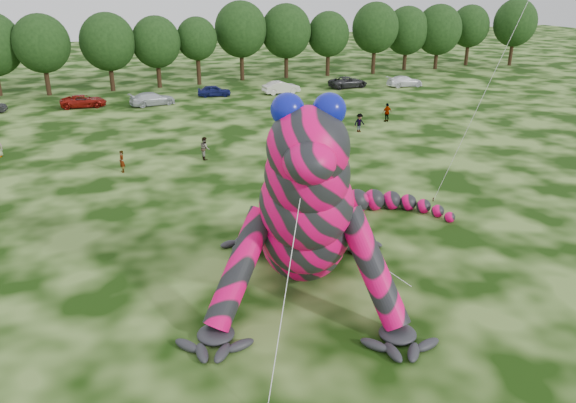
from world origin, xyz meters
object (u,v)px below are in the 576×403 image
(car_3, at_px, (152,99))
(car_7, at_px, (405,81))
(tree_13, at_px, (375,38))
(spectator_0, at_px, (122,162))
(spectator_5, at_px, (315,168))
(tree_16, at_px, (469,35))
(car_5, at_px, (281,87))
(tree_11, at_px, (286,41))
(tree_10, at_px, (241,41))
(tree_17, at_px, (514,32))
(car_2, at_px, (83,101))
(spectator_1, at_px, (205,148))
(tree_7, at_px, (109,52))
(car_4, at_px, (214,91))
(spectator_2, at_px, (359,123))
(tree_6, at_px, (43,55))
(tree_14, at_px, (406,38))
(inflatable_gecko, at_px, (303,176))
(tree_15, at_px, (438,37))
(tree_8, at_px, (157,52))
(tree_12, at_px, (328,44))
(spectator_3, at_px, (387,112))
(car_6, at_px, (348,82))
(tree_9, at_px, (198,51))

(car_3, distance_m, car_7, 32.48)
(tree_13, distance_m, spectator_0, 51.81)
(spectator_0, bearing_deg, spectator_5, 51.61)
(tree_16, distance_m, car_5, 38.45)
(tree_16, relative_size, car_7, 1.98)
(spectator_5, bearing_deg, tree_11, -39.91)
(tree_10, distance_m, tree_17, 44.59)
(tree_16, bearing_deg, car_3, -165.85)
(car_2, xyz_separation_m, spectator_1, (8.16, -23.43, 0.22))
(tree_7, distance_m, tree_13, 37.21)
(car_4, bearing_deg, spectator_2, -146.95)
(tree_17, bearing_deg, spectator_1, -150.87)
(tree_10, relative_size, tree_13, 1.04)
(tree_11, bearing_deg, tree_10, 176.56)
(tree_6, distance_m, tree_10, 25.03)
(spectator_0, bearing_deg, car_4, 141.00)
(spectator_1, bearing_deg, tree_17, -59.74)
(tree_14, distance_m, spectator_2, 39.43)
(tree_11, distance_m, car_5, 12.42)
(tree_7, bearing_deg, car_2, -113.33)
(car_7, bearing_deg, spectator_2, 142.81)
(inflatable_gecko, xyz_separation_m, tree_15, (43.74, 52.29, 0.06))
(tree_8, xyz_separation_m, tree_12, (24.23, 0.75, 0.01))
(tree_13, bearing_deg, tree_11, 175.42)
(tree_15, xyz_separation_m, car_4, (-37.49, -9.02, -4.14))
(car_4, distance_m, spectator_3, 22.53)
(tree_15, distance_m, tree_16, 7.16)
(tree_11, height_order, car_3, tree_11)
(car_4, relative_size, spectator_5, 2.50)
(tree_7, bearing_deg, tree_13, 0.50)
(tree_6, xyz_separation_m, tree_10, (24.95, 1.89, 0.51))
(spectator_1, bearing_deg, tree_6, 21.31)
(inflatable_gecko, height_order, car_6, inflatable_gecko)
(car_7, bearing_deg, tree_17, -64.10)
(tree_6, height_order, tree_13, tree_13)
(tree_15, relative_size, car_2, 1.99)
(spectator_1, bearing_deg, tree_16, -54.62)
(car_6, bearing_deg, car_2, 87.28)
(car_5, bearing_deg, tree_12, -51.29)
(tree_10, relative_size, tree_11, 1.04)
(tree_6, bearing_deg, spectator_0, -80.68)
(tree_12, height_order, spectator_3, tree_12)
(car_3, height_order, car_5, car_5)
(inflatable_gecko, distance_m, tree_8, 51.51)
(tree_7, distance_m, tree_14, 43.58)
(tree_9, bearing_deg, tree_14, 2.43)
(tree_9, bearing_deg, car_3, -124.84)
(inflatable_gecko, height_order, tree_15, tree_15)
(tree_10, distance_m, tree_13, 19.79)
(tree_7, bearing_deg, tree_14, 2.52)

